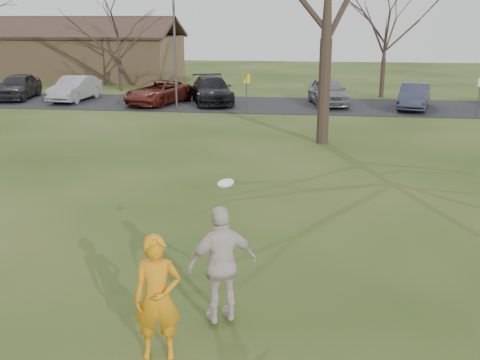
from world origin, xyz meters
The scene contains 15 objects.
ground centered at (0.00, 0.00, 0.00)m, with size 120.00×120.00×0.00m, color #1E380F.
parking_strip centered at (0.00, 25.00, 0.02)m, with size 62.00×6.50×0.04m, color black.
player_defender centered at (-0.64, -0.63, 0.98)m, with size 0.72×0.47×1.97m, color orange.
car_0 centered at (-16.97, 25.40, 0.84)m, with size 1.89×4.69×1.60m, color #242426.
car_1 centered at (-13.05, 25.08, 0.79)m, with size 1.59×4.56×1.50m, color #959499.
car_2 centered at (-7.58, 24.43, 0.73)m, with size 2.29×4.97×1.38m, color #561C14.
car_3 centered at (-4.49, 25.24, 0.82)m, with size 2.18×5.37×1.56m, color black.
car_4 centered at (2.42, 25.40, 0.82)m, with size 1.85×4.59×1.57m, color slate.
car_5 centered at (7.22, 24.47, 0.74)m, with size 1.49×4.27×1.41m, color #303548.
catching_play centered at (0.17, 0.42, 1.10)m, with size 1.27×0.97×2.39m.
building centered at (-20.00, 38.00, 1.93)m, with size 20.60×8.50×5.14m.
lamp_post centered at (-6.00, 22.50, 3.97)m, with size 0.34×0.34×6.27m.
sign_yellow centered at (-2.00, 22.00, 1.45)m, with size 0.35×0.35×2.08m.
sign_white centered at (10.00, 22.00, 1.45)m, with size 0.35×0.35×2.08m.
small_tree_row centered at (4.38, 30.06, 3.89)m, with size 55.00×5.90×8.50m.
Camera 1 is at (1.55, -7.85, 5.00)m, focal length 41.61 mm.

